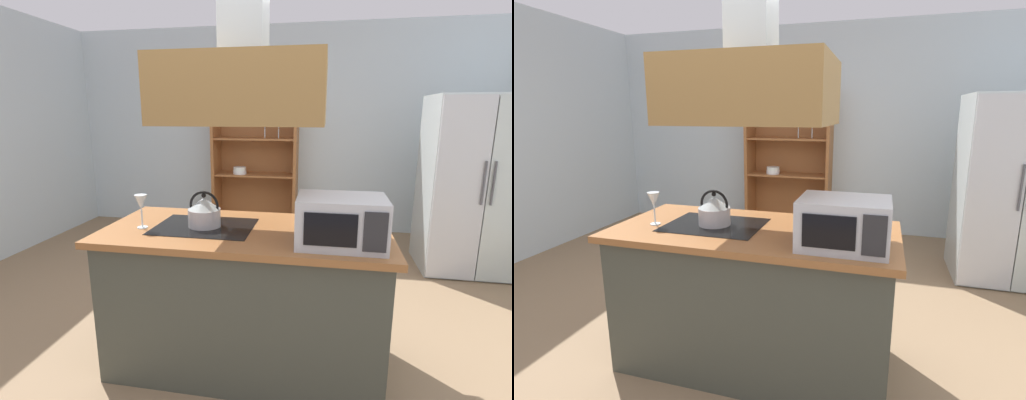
% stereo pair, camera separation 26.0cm
% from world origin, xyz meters
% --- Properties ---
extents(ground_plane, '(7.80, 7.80, 0.00)m').
position_xyz_m(ground_plane, '(0.00, 0.00, 0.00)').
color(ground_plane, '#856A4C').
extents(wall_back, '(6.00, 0.12, 2.70)m').
position_xyz_m(wall_back, '(0.00, 3.00, 1.35)').
color(wall_back, silver).
rests_on(wall_back, ground).
extents(kitchen_island, '(1.71, 0.82, 0.90)m').
position_xyz_m(kitchen_island, '(0.07, -0.10, 0.45)').
color(kitchen_island, '#404338').
rests_on(kitchen_island, ground).
extents(range_hood, '(0.90, 0.70, 1.18)m').
position_xyz_m(range_hood, '(0.07, -0.10, 1.80)').
color(range_hood, olive).
extents(refrigerator, '(0.90, 0.78, 1.76)m').
position_xyz_m(refrigerator, '(1.98, 1.81, 0.88)').
color(refrigerator, '#B3BEBD').
rests_on(refrigerator, ground).
extents(dish_cabinet, '(1.13, 0.40, 1.92)m').
position_xyz_m(dish_cabinet, '(-0.40, 2.79, 0.85)').
color(dish_cabinet, '#9B5D31').
rests_on(dish_cabinet, ground).
extents(kettle, '(0.20, 0.20, 0.22)m').
position_xyz_m(kettle, '(-0.19, -0.10, 0.99)').
color(kettle, '#B7B4B7').
rests_on(kettle, kitchen_island).
extents(cutting_board, '(0.36, 0.27, 0.02)m').
position_xyz_m(cutting_board, '(0.53, 0.13, 0.91)').
color(cutting_board, white).
rests_on(cutting_board, kitchen_island).
extents(microwave, '(0.46, 0.35, 0.26)m').
position_xyz_m(microwave, '(0.62, -0.28, 1.03)').
color(microwave, '#B7BABF').
rests_on(microwave, kitchen_island).
extents(wine_glass_on_counter, '(0.08, 0.08, 0.21)m').
position_xyz_m(wine_glass_on_counter, '(-0.55, -0.19, 1.05)').
color(wine_glass_on_counter, silver).
rests_on(wine_glass_on_counter, kitchen_island).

